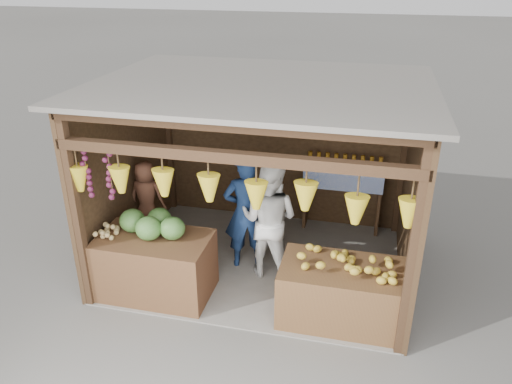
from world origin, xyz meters
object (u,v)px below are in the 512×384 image
counter_right (343,294)px  vendor_seated (147,197)px  woman_standing (269,219)px  man_standing (246,212)px  counter_left (156,266)px

counter_right → vendor_seated: bearing=161.0°
woman_standing → vendor_seated: (-1.91, 0.25, 0.01)m
counter_right → man_standing: (-1.45, 0.91, 0.48)m
man_standing → vendor_seated: (-1.55, 0.12, 0.01)m
man_standing → woman_standing: (0.36, -0.12, -0.00)m
counter_right → man_standing: man_standing is taller
counter_right → woman_standing: woman_standing is taller
counter_right → vendor_seated: size_ratio=1.39×
counter_left → woman_standing: size_ratio=0.85×
man_standing → vendor_seated: man_standing is taller
counter_right → vendor_seated: 3.21m
counter_left → counter_right: counter_left is taller
woman_standing → vendor_seated: bearing=1.9°
counter_right → woman_standing: size_ratio=0.90×
vendor_seated → woman_standing: bearing=175.4°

